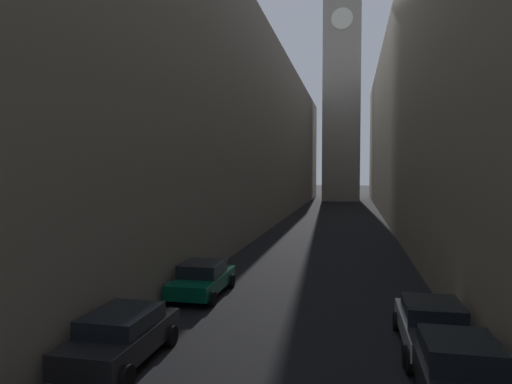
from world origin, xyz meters
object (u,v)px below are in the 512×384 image
parked_car_left_third (121,335)px  parked_car_left_far (202,278)px  parked_car_right_third (459,372)px  parked_car_right_far (433,325)px  clock_tower (342,49)px

parked_car_left_third → parked_car_left_far: size_ratio=0.96×
parked_car_left_far → parked_car_right_third: bearing=-131.1°
parked_car_left_far → parked_car_right_far: (8.80, -4.24, -0.00)m
parked_car_left_third → parked_car_right_third: parked_car_right_third is taller
parked_car_right_far → parked_car_left_far: bearing=64.2°
parked_car_right_third → parked_car_right_far: size_ratio=1.00×
clock_tower → parked_car_left_third: 77.70m
parked_car_right_far → clock_tower: bearing=3.6°
clock_tower → parked_car_right_third: size_ratio=11.98×
clock_tower → parked_car_right_far: 75.04m
parked_car_left_third → parked_car_right_third: size_ratio=0.95×
parked_car_left_third → parked_car_right_far: bearing=-72.0°
clock_tower → parked_car_left_far: 71.10m
clock_tower → parked_car_right_far: bearing=-86.4°
clock_tower → parked_car_right_third: clock_tower is taller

